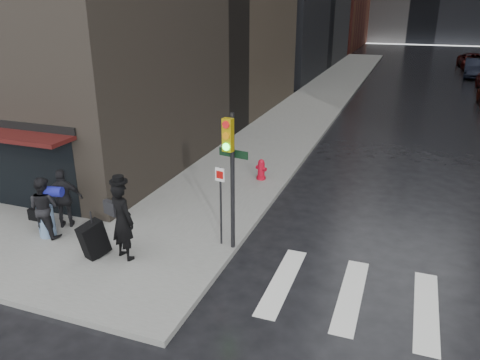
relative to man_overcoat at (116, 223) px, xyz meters
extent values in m
plane|color=black|center=(0.61, -0.42, -1.09)|extent=(140.00, 140.00, 0.00)
cube|color=slate|center=(0.61, 26.58, -1.01)|extent=(4.00, 50.00, 0.15)
cube|color=silver|center=(4.11, 0.58, -1.08)|extent=(0.50, 3.00, 0.01)
cube|color=silver|center=(5.71, 0.58, -1.08)|extent=(0.50, 3.00, 0.01)
cube|color=silver|center=(7.31, 0.58, -1.08)|extent=(0.50, 3.00, 0.01)
imported|color=black|center=(0.15, 0.05, 0.08)|extent=(0.86, 0.71, 2.03)
cylinder|color=black|center=(0.15, 0.05, 1.11)|extent=(0.43, 0.43, 0.05)
cylinder|color=black|center=(0.15, 0.05, 1.17)|extent=(0.27, 0.27, 0.16)
cube|color=black|center=(-0.19, 0.10, 0.35)|extent=(0.45, 0.27, 0.35)
cube|color=black|center=(-0.58, -0.19, -0.46)|extent=(0.59, 0.85, 1.03)
cylinder|color=black|center=(-0.58, -0.19, 0.08)|extent=(0.04, 0.04, 0.47)
imported|color=black|center=(-2.50, 0.30, -0.08)|extent=(0.84, 0.66, 1.72)
cube|color=black|center=(-2.90, 0.47, -0.42)|extent=(0.52, 0.28, 0.32)
cylinder|color=navy|center=(-2.21, 0.41, 0.38)|extent=(0.56, 0.36, 0.27)
imported|color=black|center=(-2.40, 0.98, -0.08)|extent=(1.08, 0.87, 1.72)
cylinder|color=black|center=(2.51, 1.48, 0.86)|extent=(0.11, 0.11, 3.59)
cube|color=#B1930B|center=(2.48, 1.28, 2.16)|extent=(0.27, 0.20, 0.81)
cylinder|color=red|center=(2.46, 1.19, 2.42)|extent=(0.18, 0.07, 0.18)
cylinder|color=orange|center=(2.46, 1.19, 2.16)|extent=(0.18, 0.07, 0.18)
cylinder|color=#19E533|center=(2.46, 1.19, 1.89)|extent=(0.18, 0.07, 0.18)
cylinder|color=black|center=(2.16, 1.54, 0.14)|extent=(0.05, 0.05, 2.15)
cube|color=white|center=(2.16, 1.51, 1.03)|extent=(0.27, 0.07, 0.36)
cube|color=black|center=(2.51, 1.56, 1.62)|extent=(0.80, 0.17, 0.20)
cylinder|color=#B70B20|center=(1.67, 6.52, -0.89)|extent=(0.33, 0.33, 0.10)
cylinder|color=#B70B20|center=(1.67, 6.52, -0.63)|extent=(0.25, 0.25, 0.62)
sphere|color=#B70B20|center=(1.67, 6.52, -0.29)|extent=(0.23, 0.23, 0.23)
cylinder|color=#B70B20|center=(1.67, 6.52, -0.52)|extent=(0.44, 0.30, 0.15)
imported|color=black|center=(11.31, 37.03, -0.30)|extent=(2.00, 4.89, 1.58)
imported|color=#3C0D0C|center=(11.68, 43.46, -0.37)|extent=(2.72, 5.29, 1.43)
camera|label=1|loc=(6.44, -8.67, 5.11)|focal=35.00mm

